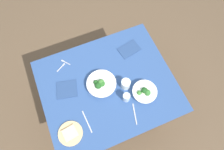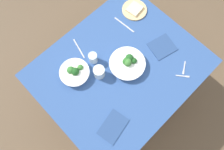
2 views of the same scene
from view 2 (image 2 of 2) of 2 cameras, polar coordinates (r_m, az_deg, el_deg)
ground_plane at (r=2.27m, az=1.51°, el=-4.34°), size 6.00×6.00×0.00m
dining_table at (r=1.70m, az=2.01°, el=0.65°), size 1.21×1.01×0.70m
broccoli_bowl_far at (r=1.57m, az=-9.99°, el=0.67°), size 0.22×0.22×0.09m
broccoli_bowl_near at (r=1.58m, az=4.17°, el=3.12°), size 0.27×0.27×0.09m
bread_side_plate at (r=1.84m, az=6.06°, el=17.09°), size 0.21×0.21×0.03m
water_glass_center at (r=1.58m, az=-5.10°, el=4.57°), size 0.06×0.06×0.09m
water_glass_side at (r=1.54m, az=-3.46°, el=0.76°), size 0.08×0.08×0.10m
fork_by_far_bowl at (r=1.66m, az=18.61°, el=-0.30°), size 0.07×0.08×0.00m
fork_by_near_bowl at (r=1.68m, az=18.78°, el=1.68°), size 0.10×0.06×0.00m
table_knife_left at (r=1.76m, az=3.30°, el=13.32°), size 0.03×0.20×0.00m
table_knife_right at (r=1.68m, az=-8.87°, el=7.05°), size 0.06×0.18×0.00m
napkin_folded_upper at (r=1.50m, az=0.26°, el=-13.68°), size 0.23×0.18×0.01m
napkin_folded_lower at (r=1.71m, az=13.35°, el=7.42°), size 0.22×0.20×0.01m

